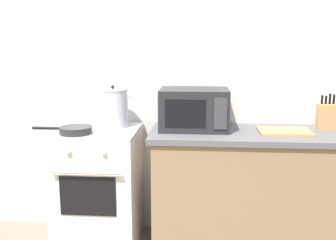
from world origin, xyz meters
The scene contains 9 objects.
back_wall centered at (0.30, 0.97, 1.25)m, with size 4.40×0.10×2.50m, color silver.
lower_cabinet_right centered at (0.90, 0.62, 0.44)m, with size 1.64×0.56×0.88m, color #8C7051.
countertop_right centered at (0.90, 0.62, 0.90)m, with size 1.70×0.60×0.04m, color #59595E.
stove centered at (-0.35, 0.60, 0.46)m, with size 0.60×0.64×0.92m.
stock_pot centered at (-0.25, 0.70, 1.07)m, with size 0.31×0.23×0.32m.
frying_pan centered at (-0.47, 0.46, 0.95)m, with size 0.43×0.23×0.05m.
microwave centered at (0.36, 0.68, 1.07)m, with size 0.50×0.37×0.30m.
cutting_board centered at (1.01, 0.60, 0.93)m, with size 0.36×0.26×0.02m, color tan.
knife_block centered at (1.34, 0.74, 1.02)m, with size 0.13×0.10×0.27m.
Camera 1 is at (0.39, -2.11, 1.53)m, focal length 40.76 mm.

